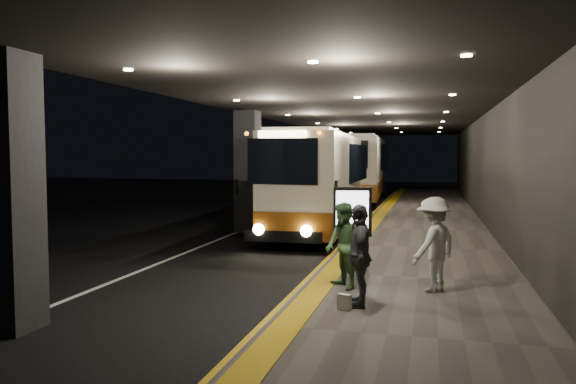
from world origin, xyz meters
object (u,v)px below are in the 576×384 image
at_px(stanchion_post, 340,243).
at_px(info_sign, 353,213).
at_px(bag_plain, 344,302).
at_px(coach_second, 360,171).
at_px(passenger_boarding, 361,230).
at_px(passenger_waiting_green, 344,246).
at_px(passenger_waiting_white, 434,244).
at_px(coach_main, 320,185).
at_px(passenger_waiting_grey, 359,255).
at_px(bag_polka, 362,270).

bearing_deg(stanchion_post, info_sign, -3.33).
bearing_deg(bag_plain, coach_second, 96.31).
distance_m(passenger_boarding, info_sign, 0.50).
bearing_deg(passenger_waiting_green, stanchion_post, 153.29).
relative_size(passenger_waiting_green, passenger_waiting_white, 0.93).
bearing_deg(bag_plain, passenger_waiting_white, 50.10).
bearing_deg(coach_main, coach_second, 87.47).
bearing_deg(bag_plain, info_sign, 95.68).
bearing_deg(info_sign, coach_main, 98.04).
relative_size(passenger_boarding, stanchion_post, 1.53).
bearing_deg(info_sign, passenger_waiting_white, -54.58).
distance_m(bag_plain, stanchion_post, 3.79).
bearing_deg(info_sign, bag_plain, -92.81).
xyz_separation_m(coach_main, passenger_waiting_grey, (2.84, -10.99, -0.63)).
height_order(passenger_waiting_grey, stanchion_post, passenger_waiting_grey).
bearing_deg(coach_second, passenger_boarding, -85.72).
height_order(coach_second, passenger_boarding, coach_second).
distance_m(passenger_boarding, bag_polka, 1.48).
height_order(passenger_waiting_grey, bag_polka, passenger_waiting_grey).
relative_size(passenger_waiting_green, bag_plain, 6.18).
bearing_deg(passenger_waiting_green, coach_second, 148.93).
bearing_deg(bag_polka, passenger_waiting_grey, -84.58).
relative_size(bag_polka, stanchion_post, 0.29).
distance_m(passenger_waiting_green, passenger_waiting_white, 1.75).
bearing_deg(passenger_waiting_white, stanchion_post, -97.92).
relative_size(coach_main, bag_polka, 34.14).
distance_m(coach_second, stanchion_post, 21.37).
relative_size(passenger_waiting_grey, bag_polka, 5.41).
bearing_deg(stanchion_post, bag_plain, -80.05).
relative_size(coach_main, bag_plain, 40.83).
height_order(passenger_boarding, passenger_waiting_green, passenger_boarding).
xyz_separation_m(coach_main, bag_polka, (2.62, -8.67, -1.36)).
relative_size(coach_second, passenger_waiting_green, 7.13).
distance_m(bag_polka, info_sign, 1.58).
bearing_deg(passenger_waiting_grey, passenger_boarding, 176.89).
distance_m(passenger_waiting_green, stanchion_post, 2.22).
bearing_deg(passenger_waiting_green, coach_main, 156.48).
distance_m(coach_second, passenger_waiting_grey, 24.82).
distance_m(passenger_boarding, stanchion_post, 0.59).
bearing_deg(coach_main, passenger_boarding, -74.84).
xyz_separation_m(coach_second, passenger_waiting_grey, (2.97, -24.63, -0.78)).
xyz_separation_m(passenger_waiting_white, stanchion_post, (-2.13, 1.94, -0.35)).
height_order(coach_main, bag_polka, coach_main).
height_order(coach_main, bag_plain, coach_main).
height_order(passenger_waiting_green, passenger_waiting_grey, passenger_waiting_grey).
bearing_deg(passenger_waiting_green, passenger_waiting_white, 60.42).
bearing_deg(passenger_waiting_grey, passenger_waiting_green, -168.71).
xyz_separation_m(coach_main, passenger_boarding, (2.44, -7.39, -0.66)).
height_order(passenger_waiting_green, bag_polka, passenger_waiting_green).
distance_m(coach_main, passenger_waiting_white, 10.40).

